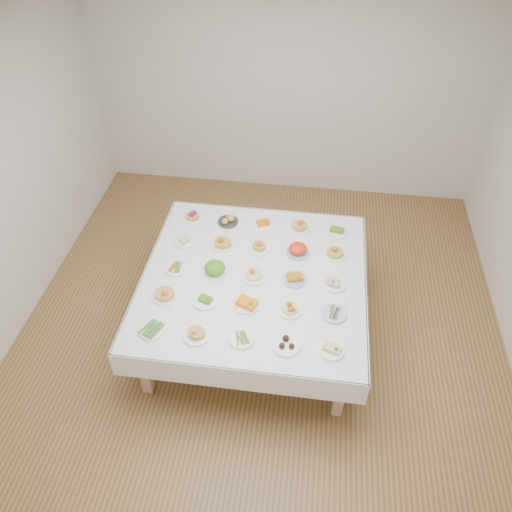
# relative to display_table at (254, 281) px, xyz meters

# --- Properties ---
(room_envelope) EXTENTS (5.02, 5.02, 2.81)m
(room_envelope) POSITION_rel_display_table_xyz_m (0.07, 0.13, 1.15)
(room_envelope) COLOR olive
(room_envelope) RESTS_ON ground
(display_table) EXTENTS (2.14, 2.14, 0.75)m
(display_table) POSITION_rel_display_table_xyz_m (0.00, 0.00, 0.00)
(display_table) COLOR white
(display_table) RESTS_ON ground
(dish_0) EXTENTS (0.24, 0.22, 0.06)m
(dish_0) POSITION_rel_display_table_xyz_m (-0.77, -0.77, 0.09)
(dish_0) COLOR white
(dish_0) RESTS_ON display_table
(dish_1) EXTENTS (0.23, 0.23, 0.12)m
(dish_1) POSITION_rel_display_table_xyz_m (-0.38, -0.77, 0.12)
(dish_1) COLOR white
(dish_1) RESTS_ON display_table
(dish_2) EXTENTS (0.22, 0.22, 0.05)m
(dish_2) POSITION_rel_display_table_xyz_m (0.00, -0.76, 0.09)
(dish_2) COLOR white
(dish_2) RESTS_ON display_table
(dish_3) EXTENTS (0.24, 0.24, 0.10)m
(dish_3) POSITION_rel_display_table_xyz_m (0.38, -0.77, 0.11)
(dish_3) COLOR white
(dish_3) RESTS_ON display_table
(dish_4) EXTENTS (0.22, 0.22, 0.09)m
(dish_4) POSITION_rel_display_table_xyz_m (0.76, -0.77, 0.10)
(dish_4) COLOR white
(dish_4) RESTS_ON display_table
(dish_5) EXTENTS (0.22, 0.22, 0.13)m
(dish_5) POSITION_rel_display_table_xyz_m (-0.77, -0.38, 0.13)
(dish_5) COLOR white
(dish_5) RESTS_ON display_table
(dish_6) EXTENTS (0.23, 0.23, 0.09)m
(dish_6) POSITION_rel_display_table_xyz_m (-0.39, -0.38, 0.10)
(dish_6) COLOR white
(dish_6) RESTS_ON display_table
(dish_7) EXTENTS (0.21, 0.21, 0.10)m
(dish_7) POSITION_rel_display_table_xyz_m (-0.01, -0.38, 0.11)
(dish_7) COLOR white
(dish_7) RESTS_ON display_table
(dish_8) EXTENTS (0.21, 0.21, 0.11)m
(dish_8) POSITION_rel_display_table_xyz_m (0.38, -0.39, 0.12)
(dish_8) COLOR white
(dish_8) RESTS_ON display_table
(dish_9) EXTENTS (0.22, 0.22, 0.05)m
(dish_9) POSITION_rel_display_table_xyz_m (0.77, -0.37, 0.09)
(dish_9) COLOR #4C66B2
(dish_9) RESTS_ON display_table
(dish_10) EXTENTS (0.23, 0.23, 0.05)m
(dish_10) POSITION_rel_display_table_xyz_m (-0.76, -0.00, 0.09)
(dish_10) COLOR white
(dish_10) RESTS_ON display_table
(dish_11) EXTENTS (0.21, 0.21, 0.14)m
(dish_11) POSITION_rel_display_table_xyz_m (-0.37, -0.01, 0.14)
(dish_11) COLOR white
(dish_11) RESTS_ON display_table
(dish_12) EXTENTS (0.24, 0.24, 0.14)m
(dish_12) POSITION_rel_display_table_xyz_m (0.00, -0.01, 0.13)
(dish_12) COLOR white
(dish_12) RESTS_ON display_table
(dish_13) EXTENTS (0.22, 0.22, 0.09)m
(dish_13) POSITION_rel_display_table_xyz_m (0.39, 0.00, 0.10)
(dish_13) COLOR #4C66B2
(dish_13) RESTS_ON display_table
(dish_14) EXTENTS (0.23, 0.23, 0.10)m
(dish_14) POSITION_rel_display_table_xyz_m (0.76, -0.01, 0.11)
(dish_14) COLOR white
(dish_14) RESTS_ON display_table
(dish_15) EXTENTS (0.21, 0.21, 0.08)m
(dish_15) POSITION_rel_display_table_xyz_m (-0.77, 0.39, 0.10)
(dish_15) COLOR white
(dish_15) RESTS_ON display_table
(dish_16) EXTENTS (0.21, 0.21, 0.13)m
(dish_16) POSITION_rel_display_table_xyz_m (-0.37, 0.39, 0.13)
(dish_16) COLOR white
(dish_16) RESTS_ON display_table
(dish_17) EXTENTS (0.22, 0.22, 0.13)m
(dish_17) POSITION_rel_display_table_xyz_m (-0.00, 0.39, 0.12)
(dish_17) COLOR white
(dish_17) RESTS_ON display_table
(dish_18) EXTENTS (0.23, 0.23, 0.14)m
(dish_18) POSITION_rel_display_table_xyz_m (0.39, 0.38, 0.14)
(dish_18) COLOR #4C66B2
(dish_18) RESTS_ON display_table
(dish_19) EXTENTS (0.20, 0.20, 0.11)m
(dish_19) POSITION_rel_display_table_xyz_m (0.76, 0.39, 0.12)
(dish_19) COLOR white
(dish_19) RESTS_ON display_table
(dish_20) EXTENTS (0.22, 0.22, 0.12)m
(dish_20) POSITION_rel_display_table_xyz_m (-0.77, 0.77, 0.12)
(dish_20) COLOR white
(dish_20) RESTS_ON display_table
(dish_21) EXTENTS (0.21, 0.21, 0.10)m
(dish_21) POSITION_rel_display_table_xyz_m (-0.39, 0.77, 0.11)
(dish_21) COLOR #2E2B29
(dish_21) RESTS_ON display_table
(dish_22) EXTENTS (0.24, 0.24, 0.10)m
(dish_22) POSITION_rel_display_table_xyz_m (-0.01, 0.77, 0.11)
(dish_22) COLOR white
(dish_22) RESTS_ON display_table
(dish_23) EXTENTS (0.22, 0.22, 0.13)m
(dish_23) POSITION_rel_display_table_xyz_m (0.38, 0.77, 0.13)
(dish_23) COLOR white
(dish_23) RESTS_ON display_table
(dish_24) EXTENTS (0.22, 0.22, 0.09)m
(dish_24) POSITION_rel_display_table_xyz_m (0.77, 0.76, 0.10)
(dish_24) COLOR white
(dish_24) RESTS_ON display_table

